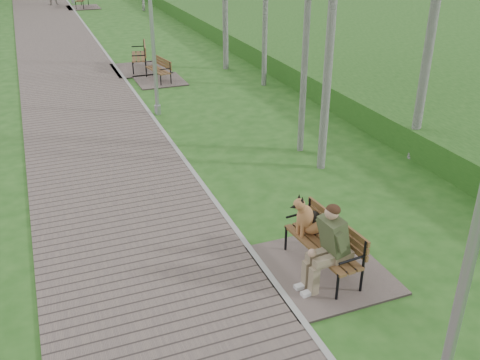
% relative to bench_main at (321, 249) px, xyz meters
% --- Properties ---
extents(walkway, '(3.50, 67.00, 0.04)m').
position_rel_bench_main_xyz_m(walkway, '(-2.54, 19.35, -0.45)').
color(walkway, '#655652').
rests_on(walkway, ground).
extents(kerb, '(0.10, 67.00, 0.05)m').
position_rel_bench_main_xyz_m(kerb, '(-0.79, 19.35, -0.44)').
color(kerb, '#999993').
rests_on(kerb, ground).
extents(embankment, '(14.00, 70.00, 1.60)m').
position_rel_bench_main_xyz_m(embankment, '(11.21, 17.85, -0.47)').
color(embankment, '#488330').
rests_on(embankment, ground).
extents(bench_main, '(1.91, 2.12, 1.67)m').
position_rel_bench_main_xyz_m(bench_main, '(0.00, 0.00, 0.00)').
color(bench_main, '#655652').
rests_on(bench_main, ground).
extents(bench_second, '(1.62, 1.80, 0.99)m').
position_rel_bench_main_xyz_m(bench_second, '(0.29, 12.01, -0.29)').
color(bench_second, '#655652').
rests_on(bench_second, ground).
extents(bench_third, '(2.00, 2.22, 1.22)m').
position_rel_bench_main_xyz_m(bench_third, '(0.01, 13.85, -0.24)').
color(bench_third, '#655652').
rests_on(bench_third, ground).
extents(bench_far, '(1.97, 2.19, 1.21)m').
position_rel_bench_main_xyz_m(bench_far, '(-0.15, 30.38, -0.24)').
color(bench_far, '#655652').
rests_on(bench_far, ground).
extents(lamp_post_near, '(0.18, 0.18, 4.76)m').
position_rel_bench_main_xyz_m(lamp_post_near, '(-0.49, -3.26, 1.75)').
color(lamp_post_near, '#A4A7AD').
rests_on(lamp_post_near, ground).
extents(lamp_post_second, '(0.19, 0.19, 4.81)m').
position_rel_bench_main_xyz_m(lamp_post_second, '(-0.57, 8.60, 1.78)').
color(lamp_post_second, '#A4A7AD').
rests_on(lamp_post_second, ground).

